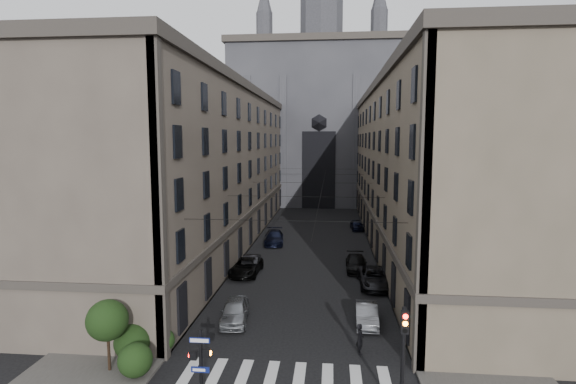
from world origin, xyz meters
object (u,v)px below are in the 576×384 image
(gothic_tower, at_px, (321,113))
(car_right_far, at_px, (357,225))
(car_right_midnear, at_px, (374,278))
(pedestrian_signal_left, at_px, (201,365))
(car_right_near, at_px, (367,314))
(car_left_far, at_px, (274,237))
(car_right_midfar, at_px, (356,263))
(pedestrian, at_px, (360,339))
(car_left_midfar, at_px, (246,267))
(car_left_near, at_px, (235,311))
(car_left_midnear, at_px, (251,264))
(traffic_light_right, at_px, (403,349))

(gothic_tower, distance_m, car_right_far, 35.23)
(car_right_midnear, bearing_deg, car_right_far, 88.86)
(car_right_midnear, bearing_deg, pedestrian_signal_left, -118.46)
(car_right_midnear, relative_size, car_right_far, 1.39)
(gothic_tower, relative_size, car_right_near, 13.84)
(gothic_tower, height_order, car_left_far, gothic_tower)
(car_right_midfar, bearing_deg, pedestrian, -92.32)
(gothic_tower, xyz_separation_m, car_left_midfar, (-5.49, -52.28, -17.06))
(car_right_near, bearing_deg, car_left_near, -175.69)
(gothic_tower, distance_m, car_left_near, 65.49)
(pedestrian, bearing_deg, car_left_near, 57.30)
(car_right_midfar, bearing_deg, car_left_far, 132.14)
(car_left_midnear, height_order, pedestrian, pedestrian)
(gothic_tower, xyz_separation_m, car_left_far, (-4.50, -39.66, -17.01))
(car_left_near, xyz_separation_m, car_right_midnear, (10.29, 8.57, 0.00))
(car_left_far, xyz_separation_m, pedestrian, (8.61, -27.30, 0.12))
(car_left_midfar, height_order, car_right_midnear, car_right_midnear)
(gothic_tower, distance_m, car_left_midfar, 55.27)
(pedestrian_signal_left, height_order, car_left_near, pedestrian_signal_left)
(gothic_tower, relative_size, car_right_midfar, 11.96)
(pedestrian_signal_left, height_order, car_right_far, pedestrian_signal_left)
(car_right_midnear, relative_size, pedestrian, 3.08)
(traffic_light_right, bearing_deg, pedestrian, 103.71)
(car_right_near, distance_m, car_right_midfar, 12.69)
(car_left_midnear, bearing_deg, car_left_near, -88.08)
(car_left_midfar, relative_size, pedestrian, 2.92)
(traffic_light_right, relative_size, car_right_midfar, 1.07)
(car_right_near, relative_size, pedestrian, 2.30)
(car_left_midfar, height_order, pedestrian, pedestrian)
(car_left_midnear, distance_m, car_right_midfar, 10.17)
(car_left_midnear, relative_size, pedestrian, 2.43)
(car_left_far, relative_size, car_right_far, 1.36)
(car_left_near, bearing_deg, car_right_far, 66.73)
(car_left_far, xyz_separation_m, car_right_midnear, (10.59, -14.87, -0.01))
(car_right_near, bearing_deg, pedestrian, -97.97)
(gothic_tower, xyz_separation_m, car_left_midnear, (-5.30, -51.08, -17.07))
(car_left_midfar, distance_m, car_left_far, 12.66)
(traffic_light_right, distance_m, car_left_midfar, 23.67)
(car_left_midnear, relative_size, car_right_midnear, 0.79)
(car_right_midfar, bearing_deg, car_right_midnear, -74.35)
(car_right_far, bearing_deg, pedestrian, -97.54)
(traffic_light_right, xyz_separation_m, car_left_midfar, (-11.09, 20.76, -2.55))
(pedestrian, bearing_deg, car_right_far, -10.65)
(gothic_tower, height_order, car_right_far, gothic_tower)
(pedestrian_signal_left, relative_size, car_right_midnear, 0.71)
(car_right_midnear, xyz_separation_m, car_right_far, (-0.17, 24.32, -0.09))
(gothic_tower, xyz_separation_m, car_right_midfar, (4.81, -49.95, -17.09))
(car_right_midnear, xyz_separation_m, car_right_midfar, (-1.28, 4.58, -0.07))
(car_right_far, relative_size, pedestrian, 2.21)
(car_left_midfar, relative_size, car_right_midfar, 1.10)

